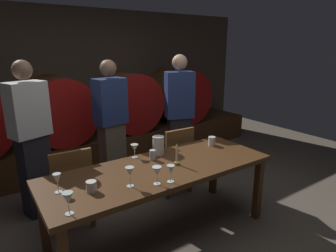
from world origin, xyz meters
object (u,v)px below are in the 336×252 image
cup_center (153,155)px  wine_barrel_center_left (58,109)px  pitcher (158,145)px  wine_glass_far_right (134,148)px  chair_right (175,157)px  cup_left (91,186)px  wine_glass_far_left (68,199)px  guest_left (31,140)px  cup_right (212,141)px  guest_right (179,116)px  wine_barrel_center_right (126,101)px  wine_barrel_far_right (177,95)px  wine_glass_left (57,180)px  dining_table (161,174)px  wine_glass_center_left (130,172)px  wine_glass_right (171,170)px  wine_glass_center_right (157,172)px  chair_left (71,184)px  candle_center (177,159)px  guest_center (111,126)px

cup_center → wine_barrel_center_left: bearing=101.3°
pitcher → wine_glass_far_right: 0.26m
chair_right → cup_left: size_ratio=10.00×
wine_glass_far_left → guest_left: bearing=89.2°
wine_glass_far_right → cup_right: bearing=-10.3°
wine_glass_far_right → pitcher: bearing=-11.5°
wine_barrel_center_left → guest_right: size_ratio=0.56×
wine_barrel_center_right → wine_barrel_far_right: (1.07, 0.00, 0.00)m
wine_glass_left → cup_right: 1.76m
dining_table → cup_right: 0.85m
wine_glass_far_right → cup_center: size_ratio=1.39×
chair_right → guest_right: guest_right is taller
wine_glass_far_left → wine_glass_left: bearing=87.3°
pitcher → wine_glass_center_left: bearing=-140.1°
wine_glass_far_right → wine_glass_right: bearing=-90.7°
wine_barrel_center_left → wine_glass_far_left: bearing=-102.7°
wine_barrel_far_right → wine_glass_far_right: (-1.90, -1.87, -0.11)m
wine_glass_far_left → wine_glass_center_right: (0.73, 0.03, -0.00)m
wine_glass_center_left → cup_center: size_ratio=1.64×
chair_left → wine_glass_far_left: 1.05m
wine_glass_left → guest_right: bearing=27.4°
guest_right → wine_glass_left: 2.15m
dining_table → candle_center: 0.21m
wine_barrel_center_right → guest_right: 1.21m
wine_barrel_center_right → wine_glass_right: wine_barrel_center_right is taller
wine_barrel_center_left → pitcher: wine_barrel_center_left is taller
guest_left → wine_glass_center_left: bearing=91.3°
wine_glass_left → wine_glass_far_right: 0.90m
wine_glass_far_left → wine_glass_right: (0.85, 0.00, -0.01)m
wine_barrel_center_right → chair_left: (-1.42, -1.59, -0.46)m
wine_barrel_center_right → cup_center: (-0.71, -2.02, -0.16)m
wine_glass_right → chair_right: bearing=52.5°
wine_barrel_center_right → guest_right: (0.24, -1.19, -0.05)m
guest_left → pitcher: guest_left is taller
wine_glass_far_left → wine_glass_far_right: wine_glass_far_left is taller
wine_glass_center_left → wine_glass_far_right: size_ratio=1.19×
wine_barrel_center_left → dining_table: wine_barrel_center_left is taller
chair_right → candle_center: 0.88m
chair_right → cup_right: size_ratio=8.65×
guest_left → cup_left: bearing=80.2°
chair_right → wine_glass_center_right: 1.30m
wine_glass_center_left → cup_center: (0.45, 0.38, -0.07)m
candle_center → cup_right: candle_center is taller
chair_right → chair_left: bearing=2.5°
wine_glass_right → cup_right: 1.05m
candle_center → wine_glass_right: candle_center is taller
wine_glass_center_right → wine_glass_right: wine_glass_center_right is taller
candle_center → wine_glass_far_left: candle_center is taller
wine_barrel_far_right → cup_left: bearing=-137.4°
guest_center → wine_glass_far_right: (-0.12, -0.85, -0.02)m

